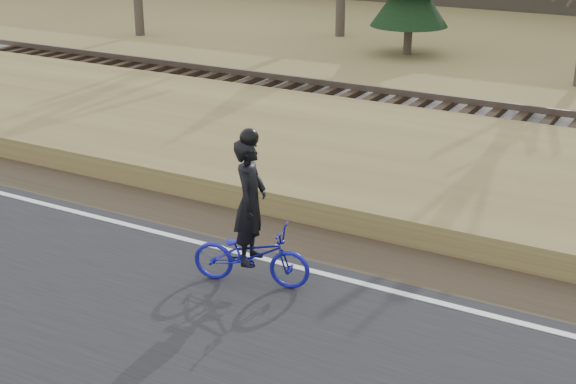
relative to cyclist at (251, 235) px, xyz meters
The scene contains 7 objects.
ground 2.33m from the cyclist, 14.67° to the left, with size 120.00×120.00×0.00m, color olive.
edge_line 2.36m from the cyclist, 19.63° to the left, with size 120.00×0.12×0.01m, color silver.
shoulder 2.86m from the cyclist, 39.71° to the left, with size 120.00×1.60×0.04m, color #473A2B.
embankment 5.23m from the cyclist, 66.06° to the left, with size 120.00×5.00×0.44m, color olive.
ballast 8.83m from the cyclist, 76.14° to the left, with size 120.00×3.00×0.45m, color slate.
railroad 8.81m from the cyclist, 76.14° to the left, with size 120.00×2.40×0.29m.
cyclist is the anchor object (origin of this frame).
Camera 1 is at (3.36, -9.19, 5.36)m, focal length 50.00 mm.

